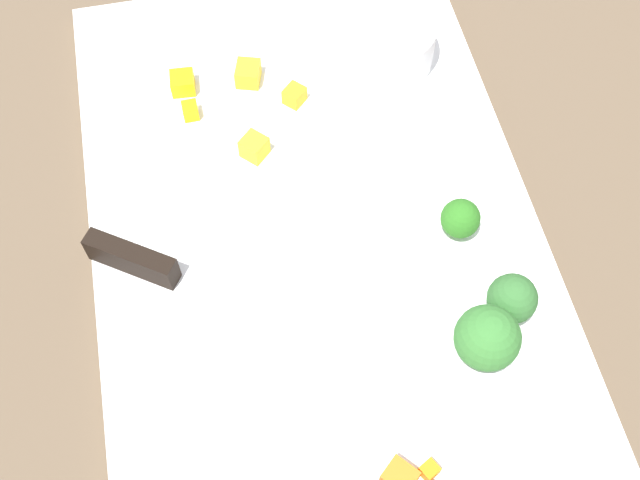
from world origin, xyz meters
The scene contains 14 objects.
ground_plane centered at (0.00, 0.00, 0.00)m, with size 4.00×4.00×0.00m, color brown.
cutting_board centered at (0.00, 0.00, 0.01)m, with size 0.54×0.32×0.01m, color white.
prep_bowl centered at (-0.16, 0.09, 0.03)m, with size 0.08×0.08×0.04m, color white.
chef_knife centered at (0.02, -0.08, 0.02)m, with size 0.19×0.27×0.02m.
carrot_dice_1 centered at (0.17, 0.03, 0.02)m, with size 0.01×0.01×0.01m, color orange.
carrot_dice_5 centered at (0.17, 0.01, 0.02)m, with size 0.02×0.02×0.02m, color orange.
pepper_dice_0 centered at (-0.16, -0.02, 0.02)m, with size 0.02×0.02×0.02m, color yellow.
pepper_dice_1 centered at (-0.16, -0.08, 0.02)m, with size 0.02×0.02×0.01m, color yellow.
pepper_dice_2 centered at (-0.09, -0.03, 0.02)m, with size 0.02×0.02×0.02m, color yellow.
pepper_dice_3 centered at (-0.14, -0.07, 0.02)m, with size 0.01×0.01×0.01m, color yellow.
pepper_dice_4 centered at (-0.13, 0.01, 0.02)m, with size 0.01×0.02×0.01m, color yellow.
broccoli_floret_0 centered at (0.08, 0.11, 0.04)m, with size 0.03×0.03×0.04m.
broccoli_floret_1 centered at (0.10, 0.09, 0.04)m, with size 0.04×0.04×0.05m.
broccoli_floret_2 centered at (0.01, 0.10, 0.03)m, with size 0.03×0.03×0.03m.
Camera 1 is at (0.27, -0.06, 0.50)m, focal length 44.17 mm.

